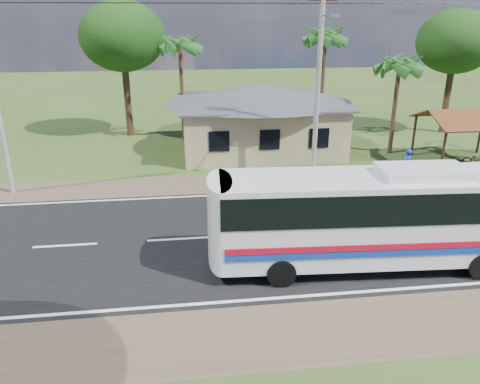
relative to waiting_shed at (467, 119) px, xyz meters
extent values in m
plane|color=#2E4418|center=(-13.00, -8.50, -2.73)|extent=(120.00, 120.00, 0.00)
cube|color=black|center=(-13.00, -8.50, -2.72)|extent=(120.00, 10.00, 0.02)
cube|color=brown|center=(-13.00, -2.00, -2.72)|extent=(120.00, 3.00, 0.01)
cube|color=brown|center=(-13.00, -15.00, -2.72)|extent=(120.00, 3.00, 0.01)
cube|color=silver|center=(-13.00, -3.80, -2.70)|extent=(120.00, 0.15, 0.01)
cube|color=silver|center=(-13.00, -13.20, -2.70)|extent=(120.00, 0.15, 0.01)
cube|color=silver|center=(-13.00, -8.50, -2.70)|extent=(120.00, 0.15, 0.01)
cube|color=tan|center=(-12.00, 4.50, -1.13)|extent=(10.00, 8.00, 3.20)
cube|color=#4C4F54|center=(-12.00, 4.50, 0.52)|extent=(10.60, 8.60, 0.10)
pyramid|color=#4C4F54|center=(-12.00, 4.50, 1.67)|extent=(12.40, 10.00, 1.20)
cube|color=black|center=(-15.00, 0.48, -1.03)|extent=(1.20, 0.08, 1.20)
cube|color=black|center=(-12.00, 0.48, -1.03)|extent=(1.20, 0.08, 1.20)
cube|color=black|center=(-9.00, 0.48, -1.03)|extent=(1.20, 0.08, 1.20)
cylinder|color=#341F12|center=(-2.30, -1.80, -1.43)|extent=(0.16, 0.16, 2.60)
cylinder|color=#341F12|center=(-2.30, 1.80, -1.43)|extent=(0.16, 0.16, 2.60)
cylinder|color=#341F12|center=(2.30, 1.80, -1.43)|extent=(0.16, 0.16, 2.60)
cube|color=brown|center=(0.00, -1.10, 0.17)|extent=(5.20, 2.28, 0.90)
cube|color=brown|center=(0.00, 1.10, 0.17)|extent=(5.20, 2.28, 0.90)
cube|color=#341F12|center=(0.00, 0.00, 0.52)|extent=(5.20, 0.12, 0.12)
cube|color=#9E9E99|center=(-1.00, -2.90, -2.28)|extent=(7.00, 0.30, 0.90)
cylinder|color=#9E9E99|center=(-10.00, -2.00, 2.77)|extent=(0.26, 0.26, 11.00)
cube|color=#341F12|center=(-10.00, -2.00, 6.57)|extent=(1.40, 0.10, 0.10)
cylinder|color=gray|center=(-10.00, -3.00, 5.87)|extent=(0.08, 2.00, 0.08)
cube|color=gray|center=(-10.00, -4.00, 5.87)|extent=(0.50, 0.18, 0.12)
cylinder|color=#47301E|center=(-3.50, 2.50, 0.27)|extent=(0.28, 0.28, 6.00)
cylinder|color=#47301E|center=(-7.00, 7.00, 1.02)|extent=(0.28, 0.28, 7.50)
cylinder|color=#47301E|center=(-17.00, 7.50, 0.77)|extent=(0.28, 0.28, 7.00)
cylinder|color=#47301E|center=(-21.00, 9.50, 0.25)|extent=(0.50, 0.50, 5.95)
ellipsoid|color=#15340E|center=(-21.00, 9.50, 4.42)|extent=(6.00, 6.00, 4.92)
cylinder|color=#47301E|center=(3.00, 7.50, 0.07)|extent=(0.50, 0.50, 5.60)
ellipsoid|color=#15340E|center=(3.00, 7.50, 3.99)|extent=(5.60, 5.60, 4.59)
cube|color=silver|center=(-9.93, -11.51, -0.76)|extent=(12.21, 3.21, 3.02)
cube|color=black|center=(-9.93, -11.51, -0.01)|extent=(12.27, 3.27, 1.11)
cube|color=black|center=(-15.96, -11.16, -0.36)|extent=(0.25, 2.32, 1.81)
cube|color=#A30A20|center=(-10.00, -12.78, -1.32)|extent=(11.87, 0.72, 0.22)
cube|color=navy|center=(-10.00, -12.78, -1.57)|extent=(11.87, 0.72, 0.22)
cube|color=silver|center=(-8.92, -11.56, 0.90)|extent=(3.11, 1.78, 0.30)
cylinder|color=black|center=(-14.02, -12.43, -2.23)|extent=(1.03, 0.41, 1.01)
cylinder|color=black|center=(-13.88, -10.12, -2.23)|extent=(1.03, 0.41, 1.01)
cylinder|color=black|center=(-6.84, -10.52, -2.23)|extent=(1.03, 0.41, 1.01)
cylinder|color=black|center=(-5.64, -10.59, -2.23)|extent=(1.03, 0.41, 1.01)
imported|color=black|center=(0.38, -1.18, -2.24)|extent=(1.97, 1.11, 0.98)
imported|color=navy|center=(-4.98, -2.87, -1.82)|extent=(0.78, 0.67, 1.81)
camera|label=1|loc=(-17.15, -25.94, 6.06)|focal=35.00mm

